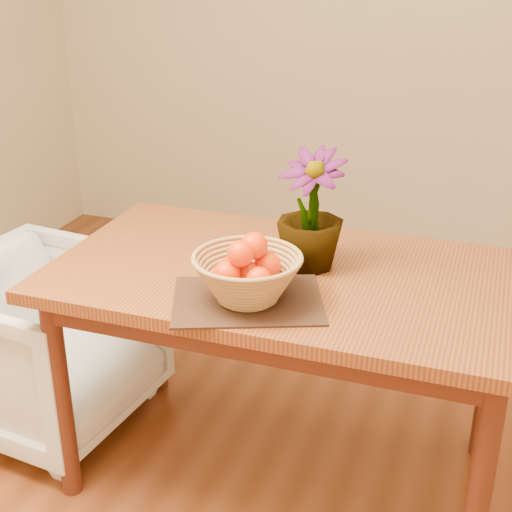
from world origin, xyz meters
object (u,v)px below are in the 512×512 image
(table, at_px, (286,296))
(potted_plant, at_px, (311,210))
(armchair, at_px, (45,335))
(wicker_basket, at_px, (247,279))

(table, relative_size, potted_plant, 3.90)
(table, height_order, armchair, table)
(potted_plant, height_order, armchair, potted_plant)
(wicker_basket, xyz_separation_m, armchair, (-0.87, 0.24, -0.47))
(table, relative_size, armchair, 2.02)
(table, distance_m, potted_plant, 0.28)
(armchair, bearing_deg, wicker_basket, -99.14)
(potted_plant, bearing_deg, armchair, -167.91)
(wicker_basket, height_order, armchair, wicker_basket)
(table, xyz_separation_m, armchair, (-0.91, 0.01, -0.32))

